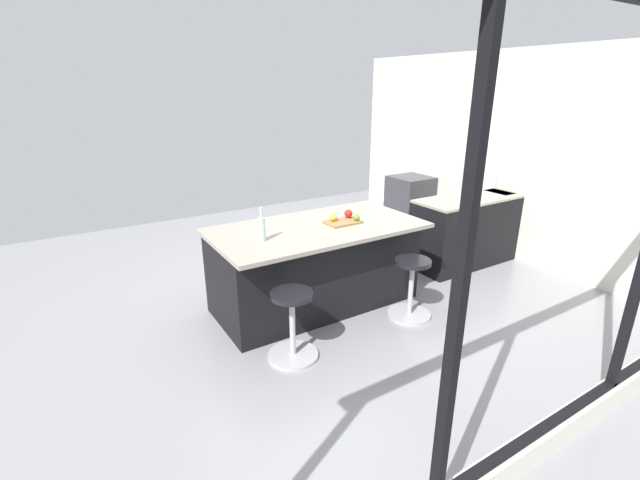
{
  "coord_description": "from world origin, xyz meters",
  "views": [
    {
      "loc": [
        2.3,
        3.81,
        2.24
      ],
      "look_at": [
        0.11,
        0.29,
        0.76
      ],
      "focal_mm": 24.45,
      "sensor_mm": 36.0,
      "label": 1
    }
  ],
  "objects_px": {
    "kitchen_island": "(315,265)",
    "apple_green": "(356,217)",
    "water_bottle": "(262,228)",
    "stool_middle": "(292,327)",
    "oven_range": "(410,203)",
    "cutting_board": "(343,222)",
    "apple_yellow": "(333,217)",
    "apple_red": "(348,214)",
    "stool_by_window": "(411,290)"
  },
  "relations": [
    {
      "from": "kitchen_island",
      "to": "apple_green",
      "type": "height_order",
      "value": "apple_green"
    },
    {
      "from": "water_bottle",
      "to": "stool_middle",
      "type": "bearing_deg",
      "value": 87.98
    },
    {
      "from": "oven_range",
      "to": "cutting_board",
      "type": "xyz_separation_m",
      "value": [
        2.4,
        1.54,
        0.47
      ]
    },
    {
      "from": "stool_middle",
      "to": "apple_green",
      "type": "distance_m",
      "value": 1.4
    },
    {
      "from": "stool_middle",
      "to": "water_bottle",
      "type": "relative_size",
      "value": 1.98
    },
    {
      "from": "kitchen_island",
      "to": "stool_middle",
      "type": "distance_m",
      "value": 1.02
    },
    {
      "from": "stool_middle",
      "to": "apple_yellow",
      "type": "height_order",
      "value": "apple_yellow"
    },
    {
      "from": "cutting_board",
      "to": "stool_middle",
      "type": "bearing_deg",
      "value": 33.98
    },
    {
      "from": "oven_range",
      "to": "apple_red",
      "type": "relative_size",
      "value": 9.99
    },
    {
      "from": "kitchen_island",
      "to": "cutting_board",
      "type": "distance_m",
      "value": 0.54
    },
    {
      "from": "apple_yellow",
      "to": "cutting_board",
      "type": "bearing_deg",
      "value": 144.27
    },
    {
      "from": "apple_yellow",
      "to": "kitchen_island",
      "type": "bearing_deg",
      "value": -10.36
    },
    {
      "from": "kitchen_island",
      "to": "apple_yellow",
      "type": "xyz_separation_m",
      "value": [
        -0.2,
        0.04,
        0.5
      ]
    },
    {
      "from": "oven_range",
      "to": "stool_by_window",
      "type": "distance_m",
      "value": 2.97
    },
    {
      "from": "cutting_board",
      "to": "water_bottle",
      "type": "xyz_separation_m",
      "value": [
        0.94,
        0.06,
        0.11
      ]
    },
    {
      "from": "apple_green",
      "to": "apple_yellow",
      "type": "height_order",
      "value": "apple_yellow"
    },
    {
      "from": "oven_range",
      "to": "apple_red",
      "type": "distance_m",
      "value": 2.76
    },
    {
      "from": "oven_range",
      "to": "apple_green",
      "type": "xyz_separation_m",
      "value": [
        2.27,
        1.6,
        0.52
      ]
    },
    {
      "from": "cutting_board",
      "to": "water_bottle",
      "type": "relative_size",
      "value": 1.15
    },
    {
      "from": "stool_by_window",
      "to": "oven_range",
      "type": "bearing_deg",
      "value": -132.51
    },
    {
      "from": "stool_middle",
      "to": "apple_red",
      "type": "relative_size",
      "value": 7.18
    },
    {
      "from": "kitchen_island",
      "to": "apple_green",
      "type": "bearing_deg",
      "value": 159.95
    },
    {
      "from": "stool_by_window",
      "to": "stool_middle",
      "type": "xyz_separation_m",
      "value": [
        1.35,
        0.0,
        0.0
      ]
    },
    {
      "from": "kitchen_island",
      "to": "apple_green",
      "type": "distance_m",
      "value": 0.66
    },
    {
      "from": "kitchen_island",
      "to": "stool_by_window",
      "type": "relative_size",
      "value": 3.46
    },
    {
      "from": "stool_by_window",
      "to": "apple_yellow",
      "type": "height_order",
      "value": "apple_yellow"
    },
    {
      "from": "kitchen_island",
      "to": "cutting_board",
      "type": "height_order",
      "value": "cutting_board"
    },
    {
      "from": "oven_range",
      "to": "apple_yellow",
      "type": "relative_size",
      "value": 10.35
    },
    {
      "from": "kitchen_island",
      "to": "cutting_board",
      "type": "xyz_separation_m",
      "value": [
        -0.28,
        0.1,
        0.45
      ]
    },
    {
      "from": "apple_green",
      "to": "apple_red",
      "type": "distance_m",
      "value": 0.13
    },
    {
      "from": "stool_middle",
      "to": "apple_green",
      "type": "relative_size",
      "value": 8.84
    },
    {
      "from": "stool_middle",
      "to": "water_bottle",
      "type": "bearing_deg",
      "value": -92.02
    },
    {
      "from": "apple_yellow",
      "to": "apple_red",
      "type": "height_order",
      "value": "apple_red"
    },
    {
      "from": "cutting_board",
      "to": "kitchen_island",
      "type": "bearing_deg",
      "value": -18.94
    },
    {
      "from": "stool_by_window",
      "to": "cutting_board",
      "type": "relative_size",
      "value": 1.72
    },
    {
      "from": "stool_by_window",
      "to": "apple_green",
      "type": "relative_size",
      "value": 8.84
    },
    {
      "from": "apple_green",
      "to": "apple_yellow",
      "type": "xyz_separation_m",
      "value": [
        0.22,
        -0.11,
        0.01
      ]
    },
    {
      "from": "stool_by_window",
      "to": "apple_red",
      "type": "xyz_separation_m",
      "value": [
        0.27,
        -0.72,
        0.67
      ]
    },
    {
      "from": "stool_by_window",
      "to": "apple_green",
      "type": "height_order",
      "value": "apple_green"
    },
    {
      "from": "oven_range",
      "to": "water_bottle",
      "type": "height_order",
      "value": "water_bottle"
    },
    {
      "from": "cutting_board",
      "to": "apple_red",
      "type": "relative_size",
      "value": 4.17
    },
    {
      "from": "cutting_board",
      "to": "apple_yellow",
      "type": "height_order",
      "value": "apple_yellow"
    },
    {
      "from": "stool_by_window",
      "to": "water_bottle",
      "type": "height_order",
      "value": "water_bottle"
    },
    {
      "from": "kitchen_island",
      "to": "water_bottle",
      "type": "distance_m",
      "value": 0.88
    },
    {
      "from": "oven_range",
      "to": "stool_middle",
      "type": "distance_m",
      "value": 4.01
    },
    {
      "from": "kitchen_island",
      "to": "apple_red",
      "type": "height_order",
      "value": "apple_red"
    },
    {
      "from": "cutting_board",
      "to": "oven_range",
      "type": "bearing_deg",
      "value": -147.3
    },
    {
      "from": "apple_yellow",
      "to": "apple_red",
      "type": "xyz_separation_m",
      "value": [
        -0.21,
        -0.02,
        0.0
      ]
    },
    {
      "from": "kitchen_island",
      "to": "water_bottle",
      "type": "bearing_deg",
      "value": 13.27
    },
    {
      "from": "oven_range",
      "to": "cutting_board",
      "type": "bearing_deg",
      "value": 32.7
    }
  ]
}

